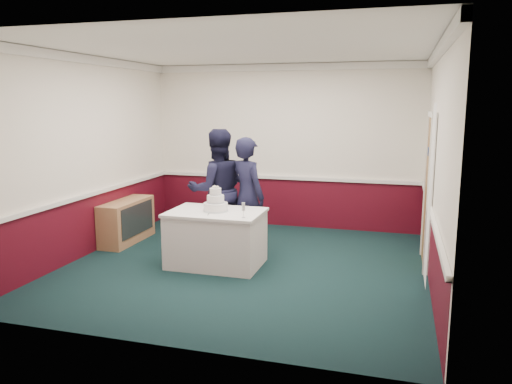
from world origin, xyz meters
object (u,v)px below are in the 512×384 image
(person_woman, at_px, (247,196))
(cake_table, at_px, (216,238))
(wedding_cake, at_px, (216,203))
(person_man, at_px, (217,190))
(champagne_flute, at_px, (243,208))
(cake_knife, at_px, (209,214))
(sideboard, at_px, (127,221))

(person_woman, bearing_deg, cake_table, 100.95)
(wedding_cake, distance_m, person_woman, 0.75)
(person_man, xyz_separation_m, person_woman, (0.51, -0.05, -0.06))
(cake_table, bearing_deg, person_woman, 70.41)
(cake_table, distance_m, person_man, 0.97)
(champagne_flute, bearing_deg, person_man, 126.15)
(wedding_cake, distance_m, cake_knife, 0.23)
(cake_knife, bearing_deg, wedding_cake, 67.75)
(person_woman, bearing_deg, wedding_cake, 100.95)
(wedding_cake, bearing_deg, cake_table, -90.00)
(person_man, height_order, person_woman, person_man)
(wedding_cake, bearing_deg, cake_knife, -98.53)
(cake_table, relative_size, wedding_cake, 3.63)
(wedding_cake, relative_size, person_man, 0.19)
(cake_table, xyz_separation_m, champagne_flute, (0.50, -0.28, 0.53))
(cake_knife, bearing_deg, sideboard, 139.36)
(cake_table, height_order, person_man, person_man)
(champagne_flute, bearing_deg, wedding_cake, 150.75)
(cake_knife, xyz_separation_m, champagne_flute, (0.53, -0.08, 0.14))
(person_man, bearing_deg, cake_knife, 71.68)
(wedding_cake, xyz_separation_m, person_woman, (0.25, 0.70, -0.00))
(cake_knife, distance_m, champagne_flute, 0.55)
(cake_knife, height_order, champagne_flute, champagne_flute)
(sideboard, relative_size, wedding_cake, 3.30)
(champagne_flute, xyz_separation_m, person_woman, (-0.25, 0.98, -0.03))
(sideboard, bearing_deg, person_man, 0.80)
(sideboard, xyz_separation_m, wedding_cake, (1.86, -0.73, 0.55))
(champagne_flute, relative_size, person_man, 0.11)
(sideboard, distance_m, person_woman, 2.18)
(champagne_flute, height_order, person_man, person_man)
(sideboard, relative_size, cake_table, 0.91)
(cake_knife, bearing_deg, person_man, 89.57)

